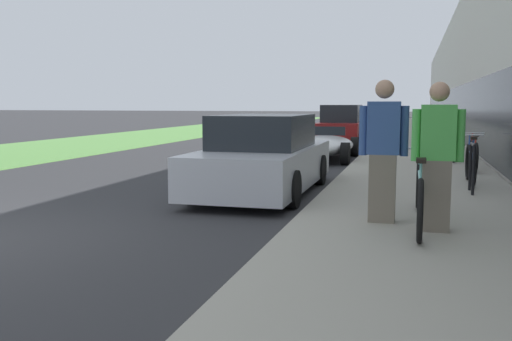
# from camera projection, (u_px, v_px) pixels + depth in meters

# --- Properties ---
(sidewalk_slab) EXTENTS (3.28, 70.00, 0.11)m
(sidewalk_slab) POSITION_uv_depth(u_px,v_px,m) (416.00, 139.00, 25.11)
(sidewalk_slab) COLOR #A39E8E
(sidewalk_slab) RESTS_ON ground
(lawn_strip) EXTENTS (5.92, 70.00, 0.03)m
(lawn_strip) POSITION_uv_depth(u_px,v_px,m) (183.00, 132.00, 32.30)
(lawn_strip) COLOR #5B9347
(lawn_strip) RESTS_ON ground
(tandem_bicycle) EXTENTS (0.52, 2.85, 0.90)m
(tandem_bicycle) POSITION_uv_depth(u_px,v_px,m) (419.00, 194.00, 7.16)
(tandem_bicycle) COLOR black
(tandem_bicycle) RESTS_ON sidewalk_slab
(person_rider) EXTENTS (0.60, 0.23, 1.76)m
(person_rider) POSITION_uv_depth(u_px,v_px,m) (437.00, 157.00, 6.70)
(person_rider) COLOR #756B5B
(person_rider) RESTS_ON sidewalk_slab
(person_bystander) EXTENTS (0.61, 0.24, 1.81)m
(person_bystander) POSITION_uv_depth(u_px,v_px,m) (383.00, 151.00, 7.23)
(person_bystander) COLOR #756B5B
(person_bystander) RESTS_ON sidewalk_slab
(bike_rack_hoop) EXTENTS (0.05, 0.60, 0.84)m
(bike_rack_hoop) POSITION_uv_depth(u_px,v_px,m) (472.00, 163.00, 9.63)
(bike_rack_hoop) COLOR black
(bike_rack_hoop) RESTS_ON sidewalk_slab
(cruiser_bike_nearest) EXTENTS (0.52, 1.74, 0.91)m
(cruiser_bike_nearest) POSITION_uv_depth(u_px,v_px,m) (471.00, 163.00, 10.77)
(cruiser_bike_nearest) COLOR black
(cruiser_bike_nearest) RESTS_ON sidewalk_slab
(cruiser_bike_middle) EXTENTS (0.52, 1.68, 0.84)m
(cruiser_bike_middle) POSITION_uv_depth(u_px,v_px,m) (474.00, 154.00, 12.93)
(cruiser_bike_middle) COLOR black
(cruiser_bike_middle) RESTS_ON sidewalk_slab
(cruiser_bike_farthest) EXTENTS (0.52, 1.90, 0.97)m
(cruiser_bike_farthest) POSITION_uv_depth(u_px,v_px,m) (453.00, 145.00, 15.10)
(cruiser_bike_farthest) COLOR black
(cruiser_bike_farthest) RESTS_ON sidewalk_slab
(parked_sedan_curbside) EXTENTS (1.82, 4.52, 1.42)m
(parked_sedan_curbside) POSITION_uv_depth(u_px,v_px,m) (264.00, 158.00, 10.31)
(parked_sedan_curbside) COLOR silver
(parked_sedan_curbside) RESTS_ON ground
(vintage_roadster_curbside) EXTENTS (1.91, 4.37, 0.94)m
(vintage_roadster_curbside) POSITION_uv_depth(u_px,v_px,m) (321.00, 146.00, 16.47)
(vintage_roadster_curbside) COLOR white
(vintage_roadster_curbside) RESTS_ON ground
(parked_sedan_far) EXTENTS (1.74, 4.19, 1.56)m
(parked_sedan_far) POSITION_uv_depth(u_px,v_px,m) (342.00, 127.00, 22.58)
(parked_sedan_far) COLOR maroon
(parked_sedan_far) RESTS_ON ground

